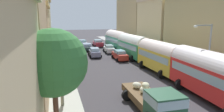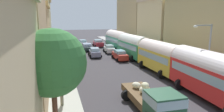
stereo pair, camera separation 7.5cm
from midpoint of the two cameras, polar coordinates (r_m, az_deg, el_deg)
The scene contains 25 objects.
ground_plane at distance 34.94m, azimuth -2.56°, elevation -0.26°, with size 154.00×154.00×0.00m, color #373438.
sidewalk_left at distance 34.07m, azimuth -14.53°, elevation -0.78°, with size 2.50×70.00×0.14m, color #A9AC9F.
sidewalk_right at distance 37.20m, azimuth 8.38°, elevation 0.43°, with size 2.50×70.00×0.14m, color #989390.
building_left_1 at distance 16.56m, azimuth -26.04°, elevation 10.98°, with size 4.52×10.21×14.25m.
building_left_2 at distance 27.31m, azimuth -22.32°, elevation 4.79°, with size 5.26×9.90×8.48m.
building_left_3 at distance 38.58m, azimuth -20.93°, elevation 7.76°, with size 5.85×11.97×10.19m.
building_right_1 at distance 28.35m, azimuth 25.68°, elevation 6.45°, with size 5.32×13.56×10.15m.
building_right_2 at distance 38.52m, azimuth 12.84°, elevation 8.23°, with size 4.52×9.98×10.21m.
building_right_3 at distance 49.86m, azimuth 6.93°, elevation 10.67°, with size 5.62×13.86×13.17m.
parked_bus_0 at distance 18.40m, azimuth 27.20°, elevation -4.74°, with size 3.52×9.73×4.06m.
parked_bus_1 at distance 25.54m, azimuth 13.50°, elevation 0.15°, with size 3.33×8.08×3.90m.
parked_bus_2 at distance 33.57m, azimuth 6.06°, elevation 2.97°, with size 3.51×8.38×3.93m.
parked_bus_3 at distance 42.00m, azimuth 1.53°, elevation 4.69°, with size 3.58×9.12×4.02m.
cargo_truck_0 at distance 14.68m, azimuth 11.84°, elevation -12.05°, with size 2.98×6.88×2.17m.
car_0 at distance 34.86m, azimuth -4.86°, elevation 1.02°, with size 2.32×3.74×1.59m.
car_1 at distance 41.45m, azimuth -7.03°, elevation 2.51°, with size 2.43×4.33×1.48m.
car_2 at distance 47.56m, azimuth -8.25°, elevation 3.62°, with size 2.31×4.03×1.58m.
car_3 at distance 32.40m, azimuth 2.30°, elevation 0.28°, with size 2.12×4.31×1.57m.
car_4 at distance 38.81m, azimuth -0.74°, elevation 2.06°, with size 2.27×4.14×1.55m.
car_5 at distance 46.97m, azimuth -3.88°, elevation 3.66°, with size 2.34×4.35×1.64m.
pedestrian_0 at distance 16.10m, azimuth -13.97°, elevation -10.49°, with size 0.41×0.41×1.81m.
pedestrian_2 at distance 32.76m, azimuth -15.77°, elevation 0.45°, with size 0.39×0.39×1.86m.
pedestrian_4 at distance 30.84m, azimuth -13.20°, elevation -0.15°, with size 0.48×0.48×1.79m.
streetlamp_near at distance 21.29m, azimuth 25.37°, elevation 1.65°, with size 2.08×0.28×6.18m.
roadside_tree_0 at distance 10.01m, azimuth -16.37°, elevation -1.95°, with size 3.32×3.32×6.36m.
Camera 2 is at (-7.66, -6.39, 6.85)m, focal length 32.21 mm.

